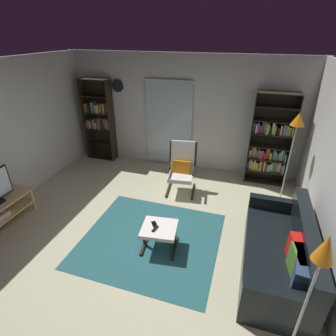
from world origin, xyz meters
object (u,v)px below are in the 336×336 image
lounge_armchair (182,166)px  floor_lamp_by_shelf (296,129)px  bookshelf_near_sofa (270,144)px  tv_remote (155,229)px  cell_phone (154,224)px  floor_lamp_by_sofa (317,273)px  ottoman (159,231)px  leather_sofa (281,254)px  wall_clock (118,86)px  bookshelf_near_tv (99,118)px

lounge_armchair → floor_lamp_by_shelf: bearing=5.2°
bookshelf_near_sofa → lounge_armchair: bearing=-151.9°
tv_remote → cell_phone: 0.11m
lounge_armchair → floor_lamp_by_sofa: floor_lamp_by_sofa is taller
ottoman → floor_lamp_by_sofa: bearing=-33.6°
leather_sofa → lounge_armchair: lounge_armchair is taller
lounge_armchair → wall_clock: bearing=150.8°
ottoman → floor_lamp_by_sofa: floor_lamp_by_sofa is taller
tv_remote → floor_lamp_by_shelf: size_ratio=0.08×
bookshelf_near_tv → floor_lamp_by_shelf: bearing=-9.6°
bookshelf_near_tv → ottoman: (2.52, -2.68, -0.73)m
ottoman → cell_phone: 0.12m
cell_phone → lounge_armchair: bearing=55.2°
leather_sofa → ottoman: leather_sofa is taller
cell_phone → tv_remote: bearing=-99.7°
leather_sofa → cell_phone: leather_sofa is taller
lounge_armchair → tv_remote: (0.09, -1.83, -0.13)m
bookshelf_near_tv → ottoman: bookshelf_near_tv is taller
floor_lamp_by_shelf → bookshelf_near_sofa: bearing=114.5°
cell_phone → floor_lamp_by_sofa: bearing=-69.2°
lounge_armchair → cell_phone: 1.73m
bookshelf_near_sofa → ottoman: 3.11m
leather_sofa → tv_remote: size_ratio=13.45×
bookshelf_near_tv → tv_remote: bearing=-47.8°
leather_sofa → tv_remote: (-1.76, -0.13, 0.09)m
bookshelf_near_sofa → floor_lamp_by_sofa: bearing=-86.8°
bookshelf_near_tv → leather_sofa: 5.04m
leather_sofa → floor_lamp_by_sofa: floor_lamp_by_sofa is taller
bookshelf_near_tv → floor_lamp_by_shelf: bookshelf_near_tv is taller
floor_lamp_by_sofa → wall_clock: 5.47m
bookshelf_near_sofa → wall_clock: 3.65m
leather_sofa → wall_clock: wall_clock is taller
ottoman → floor_lamp_by_shelf: (1.85, 1.94, 1.17)m
bookshelf_near_sofa → leather_sofa: size_ratio=1.01×
leather_sofa → cell_phone: size_ratio=13.83×
cell_phone → floor_lamp_by_sofa: floor_lamp_by_sofa is taller
bookshelf_near_tv → bookshelf_near_sofa: bookshelf_near_tv is taller
floor_lamp_by_sofa → wall_clock: wall_clock is taller
leather_sofa → wall_clock: (-3.71, 2.73, 1.54)m
bookshelf_near_sofa → lounge_armchair: 1.91m
floor_lamp_by_shelf → tv_remote: bearing=-133.3°
leather_sofa → floor_lamp_by_sofa: (0.02, -1.23, 0.99)m
cell_phone → ottoman: bearing=-58.4°
bookshelf_near_sofa → floor_lamp_by_shelf: 0.99m
bookshelf_near_sofa → floor_lamp_by_sofa: (0.21, -3.80, 0.42)m
floor_lamp_by_shelf → wall_clock: size_ratio=6.10×
bookshelf_near_sofa → tv_remote: size_ratio=13.60×
lounge_armchair → ottoman: size_ratio=1.76×
bookshelf_near_sofa → lounge_armchair: bookshelf_near_sofa is taller
wall_clock → lounge_armchair: bearing=-29.2°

